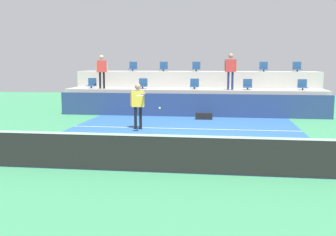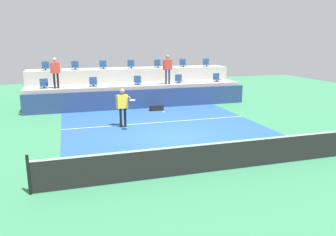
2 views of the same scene
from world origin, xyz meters
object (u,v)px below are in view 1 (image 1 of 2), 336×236
at_px(stadium_chair_upper_right, 264,67).
at_px(stadium_chair_upper_far_right, 297,68).
at_px(stadium_chair_upper_center, 196,67).
at_px(spectator_leaning_on_rail, 102,68).
at_px(stadium_chair_upper_mid_left, 164,67).
at_px(spectator_in_white, 231,68).
at_px(stadium_chair_upper_mid_right, 229,67).
at_px(stadium_chair_lower_right, 248,85).
at_px(stadium_chair_upper_far_left, 103,67).
at_px(stadium_chair_lower_left, 143,84).
at_px(equipment_bag, 204,116).
at_px(stadium_chair_lower_far_right, 302,86).
at_px(tennis_ball, 160,108).
at_px(stadium_chair_upper_left, 133,67).
at_px(stadium_chair_lower_far_left, 92,84).
at_px(tennis_player, 138,101).
at_px(stadium_chair_lower_center, 194,85).

height_order(stadium_chair_upper_right, stadium_chair_upper_far_right, same).
xyz_separation_m(stadium_chair_upper_center, spectator_leaning_on_rail, (-4.66, -2.18, -0.03)).
xyz_separation_m(stadium_chair_upper_mid_left, stadium_chair_upper_far_right, (7.15, 0.00, 0.00)).
bearing_deg(spectator_in_white, stadium_chair_upper_mid_right, 90.88).
distance_m(stadium_chair_lower_right, stadium_chair_upper_far_left, 8.21).
bearing_deg(stadium_chair_upper_right, stadium_chair_upper_mid_right, 180.00).
relative_size(stadium_chair_upper_mid_right, stadium_chair_upper_far_right, 1.00).
distance_m(stadium_chair_lower_left, equipment_bag, 4.10).
bearing_deg(stadium_chair_lower_far_right, stadium_chair_upper_far_right, 89.34).
height_order(stadium_chair_lower_left, spectator_leaning_on_rail, spectator_leaning_on_rail).
bearing_deg(stadium_chair_upper_far_left, stadium_chair_lower_left, -34.08).
xyz_separation_m(stadium_chair_upper_mid_left, tennis_ball, (1.29, -9.33, -1.20)).
height_order(stadium_chair_upper_left, spectator_in_white, spectator_in_white).
bearing_deg(stadium_chair_upper_far_right, equipment_bag, -140.25).
bearing_deg(stadium_chair_upper_right, stadium_chair_lower_far_left, -168.63).
relative_size(stadium_chair_upper_mid_right, equipment_bag, 0.68).
xyz_separation_m(stadium_chair_lower_far_right, spectator_leaning_on_rail, (-9.98, -0.38, 0.82)).
height_order(stadium_chair_lower_right, tennis_player, tennis_player).
xyz_separation_m(stadium_chair_lower_center, stadium_chair_upper_far_right, (5.29, 1.80, 0.85)).
bearing_deg(tennis_ball, spectator_leaning_on_rail, 120.08).
distance_m(stadium_chair_upper_right, spectator_leaning_on_rail, 8.55).
distance_m(stadium_chair_lower_far_right, stadium_chair_upper_left, 9.08).
distance_m(stadium_chair_lower_right, tennis_player, 6.84).
height_order(stadium_chair_lower_left, stadium_chair_lower_far_right, same).
bearing_deg(spectator_in_white, stadium_chair_lower_center, 167.88).
bearing_deg(stadium_chair_upper_far_left, stadium_chair_upper_far_right, 0.00).
bearing_deg(stadium_chair_lower_left, stadium_chair_upper_far_right, 12.76).
bearing_deg(spectator_leaning_on_rail, stadium_chair_lower_far_left, 150.57).
distance_m(stadium_chair_upper_mid_left, stadium_chair_upper_right, 5.42).
distance_m(stadium_chair_lower_far_left, stadium_chair_upper_center, 5.70).
distance_m(stadium_chair_upper_left, stadium_chair_upper_center, 3.54).
bearing_deg(stadium_chair_lower_right, spectator_in_white, -155.91).
distance_m(stadium_chair_upper_mid_right, stadium_chair_upper_right, 1.81).
bearing_deg(stadium_chair_upper_far_right, stadium_chair_lower_right, -145.78).
relative_size(stadium_chair_lower_left, stadium_chair_upper_far_left, 1.00).
bearing_deg(equipment_bag, tennis_ball, -102.17).
bearing_deg(stadium_chair_upper_center, spectator_in_white, -50.02).
bearing_deg(tennis_player, stadium_chair_upper_mid_left, 90.48).
height_order(tennis_player, tennis_ball, tennis_player).
relative_size(stadium_chair_lower_center, tennis_ball, 7.65).
relative_size(stadium_chair_lower_center, stadium_chair_upper_left, 1.00).
relative_size(stadium_chair_lower_far_right, stadium_chair_upper_left, 1.00).
xyz_separation_m(stadium_chair_lower_far_left, stadium_chair_upper_far_right, (10.68, 1.80, 0.85)).
bearing_deg(stadium_chair_lower_far_right, spectator_leaning_on_rail, -177.80).
distance_m(stadium_chair_upper_left, spectator_in_white, 5.80).
xyz_separation_m(stadium_chair_lower_center, stadium_chair_lower_far_right, (5.27, 0.00, 0.00)).
bearing_deg(stadium_chair_lower_far_left, stadium_chair_upper_mid_left, 27.00).
distance_m(stadium_chair_upper_far_left, stadium_chair_upper_mid_left, 3.46).
relative_size(stadium_chair_upper_far_left, stadium_chair_upper_mid_right, 1.00).
relative_size(stadium_chair_lower_far_right, stadium_chair_upper_far_right, 1.00).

